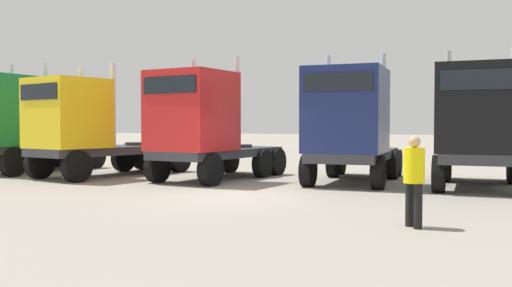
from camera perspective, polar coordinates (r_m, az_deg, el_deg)
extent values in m
plane|color=gray|center=(15.45, -2.15, -5.42)|extent=(200.00, 200.00, 0.00)
cube|color=#333338|center=(25.23, -21.67, -0.42)|extent=(2.80, 5.96, 0.30)
cube|color=#197238|center=(24.09, -24.66, 3.08)|extent=(2.64, 2.60, 2.76)
cylinder|color=silver|center=(24.29, -20.82, 3.82)|extent=(0.20, 0.20, 3.36)
cylinder|color=silver|center=(25.68, -23.77, 3.68)|extent=(0.20, 0.20, 3.36)
cylinder|color=#333338|center=(26.11, -19.65, 0.14)|extent=(1.21, 1.21, 0.12)
cylinder|color=black|center=(22.98, -23.73, -1.79)|extent=(0.46, 1.13, 1.10)
cylinder|color=black|center=(25.38, -17.85, -1.38)|extent=(0.46, 1.13, 1.10)
cylinder|color=black|center=(26.93, -21.28, -1.23)|extent=(0.46, 1.13, 1.10)
cylinder|color=black|center=(26.20, -16.21, -1.26)|extent=(0.46, 1.13, 1.10)
cylinder|color=black|center=(27.70, -19.63, -1.13)|extent=(0.46, 1.13, 1.10)
cube|color=#333338|center=(22.32, -14.60, -0.66)|extent=(3.91, 6.62, 0.30)
cube|color=yellow|center=(21.09, -18.80, 2.95)|extent=(2.95, 2.87, 2.50)
cube|color=black|center=(20.46, -21.48, 4.98)|extent=(2.02, 0.64, 0.55)
cylinder|color=silver|center=(21.13, -14.46, 3.80)|extent=(0.22, 0.22, 3.10)
cylinder|color=silver|center=(22.62, -17.55, 3.65)|extent=(0.22, 0.22, 3.10)
cylinder|color=#333338|center=(23.21, -11.98, -0.02)|extent=(1.37, 1.37, 0.12)
cylinder|color=black|center=(19.99, -17.94, -2.27)|extent=(0.65, 1.15, 1.09)
cylinder|color=black|center=(21.79, -21.37, -1.96)|extent=(0.65, 1.15, 1.09)
cylinder|color=black|center=(22.55, -9.80, -1.73)|extent=(0.65, 1.15, 1.09)
cylinder|color=black|center=(24.16, -13.46, -1.51)|extent=(0.65, 1.15, 1.09)
cylinder|color=black|center=(23.33, -7.87, -1.60)|extent=(0.65, 1.15, 1.09)
cylinder|color=black|center=(24.90, -11.54, -1.40)|extent=(0.65, 1.15, 1.09)
cube|color=#333338|center=(20.28, -3.77, -0.96)|extent=(3.25, 6.04, 0.30)
cube|color=red|center=(18.90, -6.59, 3.33)|extent=(2.81, 2.81, 2.68)
cube|color=black|center=(17.98, -8.93, 5.99)|extent=(2.07, 0.44, 0.55)
cylinder|color=silver|center=(19.49, -1.97, 4.18)|extent=(0.21, 0.21, 3.28)
cylinder|color=silver|center=(20.56, -6.47, 4.06)|extent=(0.21, 0.21, 3.28)
cylinder|color=#333338|center=(21.33, -1.89, -0.25)|extent=(1.29, 1.29, 0.12)
cylinder|color=black|center=(17.91, -4.69, -2.72)|extent=(0.55, 1.10, 1.05)
cylinder|color=black|center=(19.24, -10.09, -2.42)|extent=(0.55, 1.10, 1.05)
cylinder|color=black|center=(20.81, 0.69, -2.06)|extent=(0.55, 1.10, 1.05)
cylinder|color=black|center=(21.96, -4.32, -1.85)|extent=(0.55, 1.10, 1.05)
cylinder|color=black|center=(21.77, 2.11, -1.88)|extent=(0.55, 1.10, 1.05)
cylinder|color=black|center=(22.88, -2.77, -1.70)|extent=(0.55, 1.10, 1.05)
cube|color=#333338|center=(19.62, 10.22, -1.14)|extent=(2.40, 5.89, 0.30)
cube|color=navy|center=(18.01, 9.28, 3.37)|extent=(2.49, 2.65, 2.70)
cube|color=black|center=(16.77, 8.39, 6.30)|extent=(2.10, 0.11, 0.55)
cylinder|color=silver|center=(19.27, 12.93, 4.14)|extent=(0.19, 0.19, 3.30)
cylinder|color=silver|center=(19.62, 7.41, 4.14)|extent=(0.19, 0.19, 3.30)
cylinder|color=#333338|center=(20.87, 10.88, -0.38)|extent=(1.14, 1.14, 0.12)
cylinder|color=black|center=(17.29, 12.43, -2.95)|extent=(0.38, 1.05, 1.04)
cylinder|color=black|center=(17.75, 5.38, -2.79)|extent=(0.38, 1.05, 1.04)
cylinder|color=black|center=(20.77, 13.87, -2.15)|extent=(0.38, 1.05, 1.04)
cylinder|color=black|center=(21.16, 7.94, -2.04)|extent=(0.38, 1.05, 1.04)
cylinder|color=black|center=(21.86, 14.23, -1.95)|extent=(0.38, 1.05, 1.04)
cylinder|color=black|center=(22.23, 8.58, -1.85)|extent=(0.38, 1.05, 1.04)
cube|color=#333338|center=(19.07, 21.96, -1.14)|extent=(2.46, 5.73, 0.30)
cube|color=black|center=(17.39, 22.05, 3.33)|extent=(2.50, 2.44, 2.58)
cube|color=black|center=(16.25, 22.12, 6.14)|extent=(2.10, 0.14, 0.55)
cylinder|color=silver|center=(18.74, 19.12, 4.17)|extent=(0.19, 0.19, 3.18)
cylinder|color=#333338|center=(20.30, 21.95, -0.37)|extent=(1.15, 1.15, 0.12)
cylinder|color=black|center=(17.01, 18.27, -2.98)|extent=(0.40, 1.12, 1.10)
cylinder|color=black|center=(20.33, 18.82, -2.19)|extent=(0.40, 1.12, 1.10)
cylinder|color=black|center=(21.44, 24.85, -2.06)|extent=(0.40, 1.12, 1.10)
cylinder|color=black|center=(21.43, 18.97, -1.99)|extent=(0.40, 1.12, 1.10)
cylinder|color=black|center=(11.02, 16.32, -6.22)|extent=(0.22, 0.22, 0.86)
cylinder|color=black|center=(11.25, 15.50, -6.05)|extent=(0.22, 0.22, 0.86)
cylinder|color=yellow|center=(11.06, 15.94, -2.17)|extent=(0.56, 0.56, 0.68)
sphere|color=tan|center=(11.03, 15.97, 0.20)|extent=(0.23, 0.23, 0.23)
cylinder|color=#4C3823|center=(39.47, -6.44, 1.11)|extent=(0.36, 0.36, 2.82)
sphere|color=#286023|center=(39.52, -6.45, 5.01)|extent=(3.21, 3.21, 3.21)
cylinder|color=#4C3823|center=(37.83, 9.33, 0.56)|extent=(0.36, 0.36, 2.17)
sphere|color=#286023|center=(37.86, 9.35, 4.38)|extent=(3.59, 3.59, 3.59)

